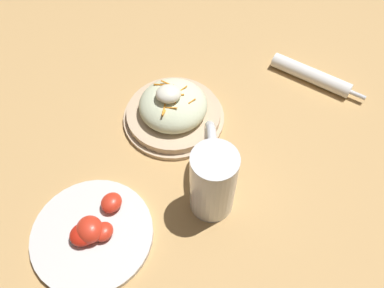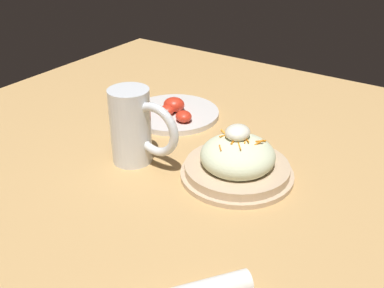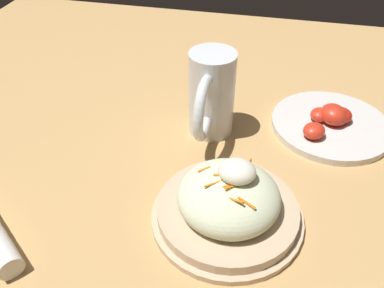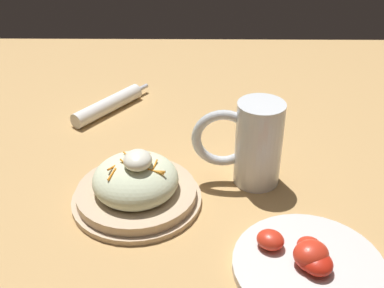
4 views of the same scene
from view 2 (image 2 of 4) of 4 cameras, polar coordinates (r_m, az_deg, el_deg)
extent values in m
plane|color=tan|center=(0.86, -0.26, -5.27)|extent=(1.43, 1.43, 0.00)
cylinder|color=#D1B28E|center=(0.89, 5.54, -3.70)|extent=(0.22, 0.22, 0.01)
cylinder|color=#D1B28E|center=(0.89, 5.58, -2.97)|extent=(0.20, 0.20, 0.02)
ellipsoid|color=beige|center=(0.87, 5.66, -1.44)|extent=(0.14, 0.14, 0.07)
cylinder|color=orange|center=(0.84, 5.87, -0.25)|extent=(0.02, 0.02, 0.00)
cylinder|color=orange|center=(0.86, 6.74, 0.57)|extent=(0.02, 0.02, 0.01)
cylinder|color=orange|center=(0.85, 8.03, 0.03)|extent=(0.03, 0.01, 0.01)
cylinder|color=orange|center=(0.84, 3.50, -0.48)|extent=(0.02, 0.01, 0.00)
cylinder|color=orange|center=(0.87, 8.48, 0.35)|extent=(0.03, 0.01, 0.01)
cylinder|color=orange|center=(0.89, 4.31, 1.36)|extent=(0.01, 0.03, 0.01)
cylinder|color=orange|center=(0.89, 4.05, 1.33)|extent=(0.01, 0.02, 0.01)
cylinder|color=orange|center=(0.85, 6.54, 0.54)|extent=(0.03, 0.01, 0.01)
cylinder|color=orange|center=(0.85, 5.12, 0.32)|extent=(0.02, 0.01, 0.00)
cylinder|color=orange|center=(0.86, 4.94, 0.86)|extent=(0.01, 0.02, 0.00)
cylinder|color=orange|center=(0.87, 3.99, 1.07)|extent=(0.03, 0.01, 0.01)
ellipsoid|color=white|center=(0.86, 5.65, 1.42)|extent=(0.05, 0.05, 0.03)
cylinder|color=white|center=(0.92, -7.58, 2.22)|extent=(0.08, 0.08, 0.15)
cylinder|color=orange|center=(0.93, -7.44, 0.19)|extent=(0.07, 0.07, 0.08)
cylinder|color=white|center=(0.91, -7.61, 2.64)|extent=(0.07, 0.07, 0.01)
torus|color=white|center=(0.88, -4.62, 1.77)|extent=(0.02, 0.11, 0.11)
cylinder|color=silver|center=(1.13, -2.19, 3.77)|extent=(0.22, 0.22, 0.01)
ellipsoid|color=red|center=(1.13, -2.15, 4.93)|extent=(0.06, 0.06, 0.03)
ellipsoid|color=red|center=(1.12, -2.03, 4.68)|extent=(0.05, 0.05, 0.02)
ellipsoid|color=red|center=(1.12, -2.24, 4.88)|extent=(0.06, 0.07, 0.04)
ellipsoid|color=red|center=(1.12, -2.19, 4.83)|extent=(0.06, 0.06, 0.03)
ellipsoid|color=red|center=(1.07, -1.04, 3.43)|extent=(0.05, 0.05, 0.03)
ellipsoid|color=red|center=(1.11, -3.04, 4.24)|extent=(0.05, 0.05, 0.02)
camera|label=1|loc=(1.13, -24.11, 36.89)|focal=37.36mm
camera|label=3|loc=(0.71, 39.76, 20.35)|focal=37.66mm
camera|label=4|loc=(1.40, 17.68, 29.18)|focal=46.26mm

